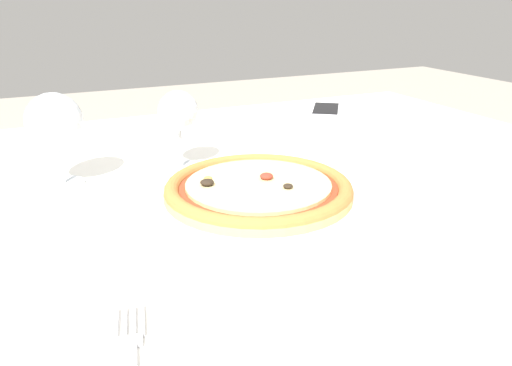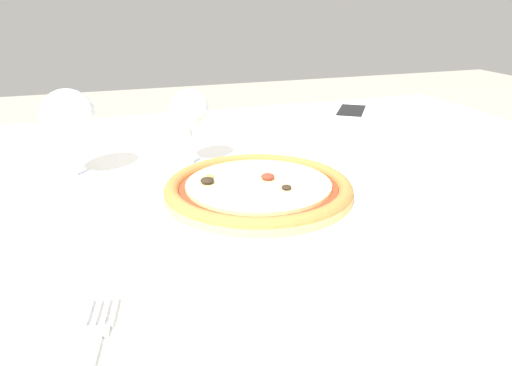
% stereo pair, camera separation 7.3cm
% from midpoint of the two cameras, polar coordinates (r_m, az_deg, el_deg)
% --- Properties ---
extents(dining_table, '(1.46, 1.11, 0.74)m').
position_cam_midpoint_polar(dining_table, '(0.82, -3.98, -5.48)').
color(dining_table, '#997047').
rests_on(dining_table, ground_plane).
extents(pizza_plate, '(0.30, 0.30, 0.04)m').
position_cam_midpoint_polar(pizza_plate, '(0.73, -2.85, -1.00)').
color(pizza_plate, white).
rests_on(pizza_plate, dining_table).
extents(fork, '(0.05, 0.17, 0.00)m').
position_cam_midpoint_polar(fork, '(0.46, -19.00, -19.02)').
color(fork, silver).
rests_on(fork, dining_table).
extents(wine_glass_far_left, '(0.09, 0.09, 0.15)m').
position_cam_midpoint_polar(wine_glass_far_left, '(0.84, -24.39, 6.26)').
color(wine_glass_far_left, silver).
rests_on(wine_glass_far_left, dining_table).
extents(wine_glass_far_right, '(0.07, 0.07, 0.14)m').
position_cam_midpoint_polar(wine_glass_far_right, '(0.87, -11.27, 7.68)').
color(wine_glass_far_right, silver).
rests_on(wine_glass_far_right, dining_table).
extents(cell_phone, '(0.14, 0.16, 0.01)m').
position_cam_midpoint_polar(cell_phone, '(1.30, 6.40, 8.26)').
color(cell_phone, white).
rests_on(cell_phone, dining_table).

